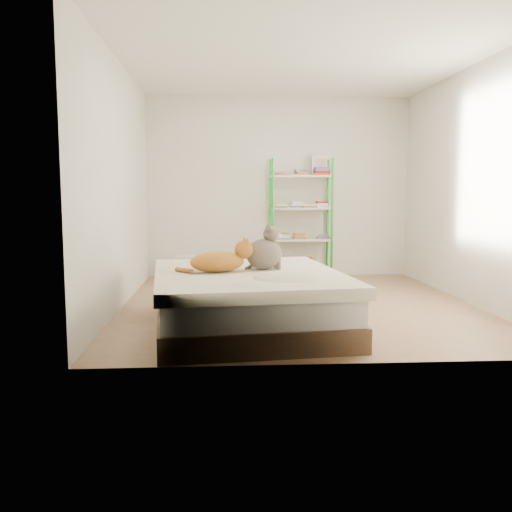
{
  "coord_description": "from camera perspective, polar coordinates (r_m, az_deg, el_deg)",
  "views": [
    {
      "loc": [
        -0.83,
        -5.81,
        1.21
      ],
      "look_at": [
        -0.51,
        -0.71,
        0.62
      ],
      "focal_mm": 38.0,
      "sensor_mm": 36.0,
      "label": 1
    }
  ],
  "objects": [
    {
      "name": "bed",
      "position": [
        4.9,
        -0.95,
        -4.61
      ],
      "size": [
        1.83,
        2.19,
        0.52
      ],
      "rotation": [
        0.0,
        0.0,
        0.11
      ],
      "color": "#483023",
      "rests_on": "ground"
    },
    {
      "name": "shelf_unit",
      "position": [
        7.78,
        4.78,
        4.22
      ],
      "size": [
        0.88,
        0.36,
        1.74
      ],
      "color": "green",
      "rests_on": "ground"
    },
    {
      "name": "white_bin",
      "position": [
        7.75,
        -7.45,
        -1.17
      ],
      "size": [
        0.31,
        0.27,
        0.34
      ],
      "rotation": [
        0.0,
        0.0,
        0.05
      ],
      "color": "white",
      "rests_on": "ground"
    },
    {
      "name": "room",
      "position": [
        5.87,
        4.54,
        7.44
      ],
      "size": [
        3.81,
        4.21,
        2.61
      ],
      "color": "tan",
      "rests_on": "ground"
    },
    {
      "name": "grey_cat",
      "position": [
        4.95,
        0.83,
        0.9
      ],
      "size": [
        0.39,
        0.35,
        0.4
      ],
      "primitive_type": null,
      "rotation": [
        0.0,
        0.0,
        1.72
      ],
      "color": "#675F50",
      "rests_on": "bed"
    },
    {
      "name": "orange_cat",
      "position": [
        4.8,
        -4.11,
        -0.34
      ],
      "size": [
        0.63,
        0.42,
        0.23
      ],
      "primitive_type": null,
      "rotation": [
        0.0,
        0.0,
        0.22
      ],
      "color": "orange",
      "rests_on": "bed"
    },
    {
      "name": "cardboard_box",
      "position": [
        7.09,
        3.97,
        -1.67
      ],
      "size": [
        0.64,
        0.64,
        0.44
      ],
      "rotation": [
        0.0,
        0.0,
        -0.26
      ],
      "color": "#A4734C",
      "rests_on": "ground"
    }
  ]
}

